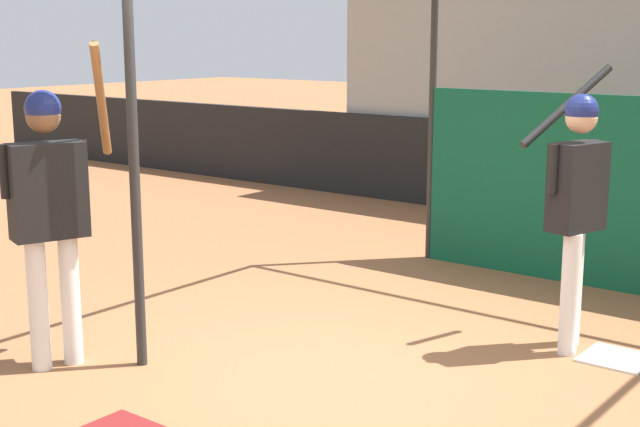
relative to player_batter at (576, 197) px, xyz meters
The scene contains 6 objects.
ground_plane 2.08m from the player_batter, 123.32° to the right, with size 60.00×60.00×0.00m, color #935B38.
outfield_wall 4.27m from the player_batter, 103.20° to the left, with size 24.00×0.12×1.14m.
batting_cage 1.14m from the player_batter, 100.35° to the left, with size 4.01×3.84×3.22m.
home_plate 1.15m from the player_batter, ahead, with size 0.44×0.44×0.02m.
player_batter is the anchor object (origin of this frame).
player_waiting 3.57m from the player_batter, 136.60° to the right, with size 0.55×0.85×2.17m.
Camera 1 is at (3.30, -4.42, 2.21)m, focal length 50.00 mm.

